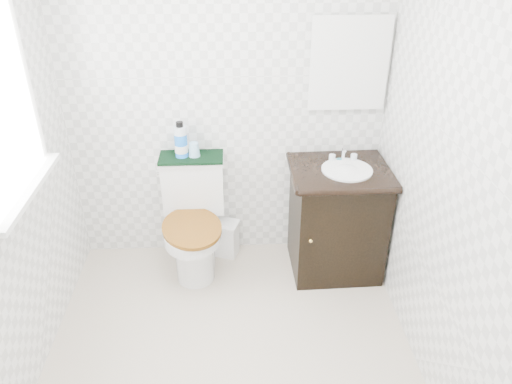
{
  "coord_description": "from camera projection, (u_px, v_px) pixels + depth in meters",
  "views": [
    {
      "loc": [
        0.05,
        -2.03,
        2.35
      ],
      "look_at": [
        0.18,
        0.75,
        0.75
      ],
      "focal_mm": 35.0,
      "sensor_mm": 36.0,
      "label": 1
    }
  ],
  "objects": [
    {
      "name": "floor",
      "position": [
        231.0,
        366.0,
        2.93
      ],
      "size": [
        2.4,
        2.4,
        0.0
      ],
      "primitive_type": "plane",
      "color": "beige",
      "rests_on": "ground"
    },
    {
      "name": "wall_back",
      "position": [
        225.0,
        101.0,
        3.37
      ],
      "size": [
        2.4,
        0.0,
        2.4
      ],
      "primitive_type": "plane",
      "rotation": [
        1.57,
        0.0,
        0.0
      ],
      "color": "white",
      "rests_on": "ground"
    },
    {
      "name": "wall_right",
      "position": [
        455.0,
        183.0,
        2.38
      ],
      "size": [
        0.0,
        2.4,
        2.4
      ],
      "primitive_type": "plane",
      "rotation": [
        1.57,
        0.0,
        -1.57
      ],
      "color": "white",
      "rests_on": "ground"
    },
    {
      "name": "mirror",
      "position": [
        349.0,
        64.0,
        3.25
      ],
      "size": [
        0.5,
        0.02,
        0.6
      ],
      "primitive_type": "cube",
      "color": "silver",
      "rests_on": "wall_back"
    },
    {
      "name": "toilet",
      "position": [
        194.0,
        225.0,
        3.57
      ],
      "size": [
        0.49,
        0.67,
        0.83
      ],
      "color": "white",
      "rests_on": "floor"
    },
    {
      "name": "vanity",
      "position": [
        337.0,
        217.0,
        3.53
      ],
      "size": [
        0.66,
        0.57,
        0.92
      ],
      "color": "black",
      "rests_on": "floor"
    },
    {
      "name": "trash_bin",
      "position": [
        226.0,
        238.0,
        3.81
      ],
      "size": [
        0.24,
        0.21,
        0.28
      ],
      "color": "white",
      "rests_on": "floor"
    },
    {
      "name": "towel",
      "position": [
        191.0,
        157.0,
        3.44
      ],
      "size": [
        0.44,
        0.22,
        0.02
      ],
      "primitive_type": "cube",
      "color": "black",
      "rests_on": "toilet"
    },
    {
      "name": "mouthwash_bottle",
      "position": [
        181.0,
        141.0,
        3.38
      ],
      "size": [
        0.09,
        0.09,
        0.25
      ],
      "color": "blue",
      "rests_on": "towel"
    },
    {
      "name": "cup",
      "position": [
        194.0,
        149.0,
        3.41
      ],
      "size": [
        0.08,
        0.08,
        0.1
      ],
      "primitive_type": "cone",
      "color": "#85BBD9",
      "rests_on": "towel"
    },
    {
      "name": "soap_bar",
      "position": [
        340.0,
        159.0,
        3.43
      ],
      "size": [
        0.07,
        0.04,
        0.02
      ],
      "primitive_type": "ellipsoid",
      "color": "teal",
      "rests_on": "vanity"
    }
  ]
}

